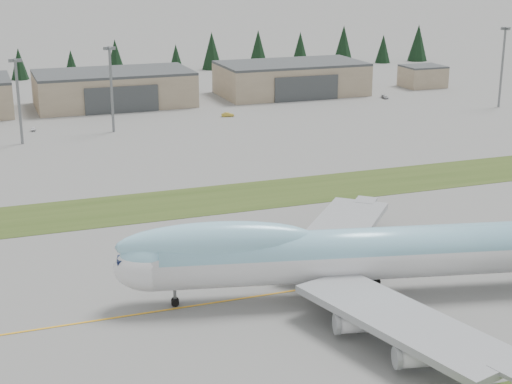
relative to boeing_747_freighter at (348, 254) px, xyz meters
name	(u,v)px	position (x,y,z in m)	size (l,w,h in m)	color
ground	(393,276)	(9.58, 4.12, -6.37)	(7000.00, 7000.00, 0.00)	slate
grass_strip_far	(282,192)	(9.58, 49.12, -6.37)	(400.00, 18.00, 0.08)	#34481A
taxiway_line_main	(393,276)	(9.58, 4.12, -6.37)	(400.00, 0.40, 0.02)	gold
boeing_747_freighter	(348,254)	(0.00, 0.00, 0.00)	(73.63, 61.88, 19.32)	silver
hangar_center	(114,88)	(-5.42, 154.02, -0.98)	(48.00, 26.60, 10.80)	gray
hangar_right	(291,78)	(54.58, 154.02, -0.98)	(48.00, 26.60, 10.80)	gray
control_shed	(423,76)	(104.58, 152.12, -2.57)	(14.00, 12.00, 7.60)	gray
floodlight_masts	(133,73)	(-7.10, 112.88, 9.53)	(202.68, 9.10, 24.47)	slate
service_vehicle_a	(33,131)	(-32.65, 124.62, -6.37)	(1.28, 3.17, 1.08)	silver
service_vehicle_b	(228,117)	(22.66, 125.07, -6.37)	(1.29, 3.66, 1.21)	gold
service_vehicle_c	(385,98)	(80.45, 135.80, -6.37)	(1.55, 3.82, 1.11)	#999A9D
conifer_belt	(139,56)	(15.43, 216.20, 0.87)	(267.82, 16.07, 16.19)	black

